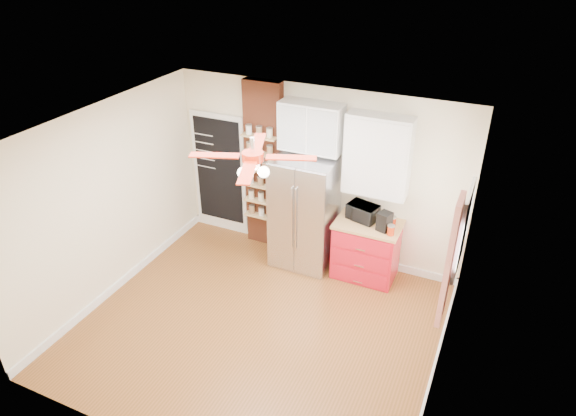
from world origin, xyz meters
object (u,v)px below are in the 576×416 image
at_px(red_cabinet, 366,249).
at_px(pantry_jar_oats, 257,164).
at_px(fridge, 304,212).
at_px(toaster_oven, 363,212).
at_px(ceiling_fan, 253,157).
at_px(canister_left, 391,231).
at_px(coffee_maker, 384,221).

distance_m(red_cabinet, pantry_jar_oats, 2.09).
height_order(fridge, red_cabinet, fridge).
bearing_deg(toaster_oven, ceiling_fan, -100.33).
distance_m(toaster_oven, canister_left, 0.54).
bearing_deg(coffee_maker, red_cabinet, 178.44).
bearing_deg(red_cabinet, ceiling_fan, -118.71).
bearing_deg(ceiling_fan, pantry_jar_oats, 117.07).
xyz_separation_m(fridge, pantry_jar_oats, (-0.87, 0.17, 0.57)).
distance_m(toaster_oven, coffee_maker, 0.40).
height_order(fridge, ceiling_fan, ceiling_fan).
distance_m(fridge, ceiling_fan, 2.25).
height_order(red_cabinet, ceiling_fan, ceiling_fan).
distance_m(fridge, pantry_jar_oats, 1.05).
bearing_deg(ceiling_fan, red_cabinet, 61.29).
bearing_deg(canister_left, coffee_maker, 143.41).
distance_m(canister_left, pantry_jar_oats, 2.27).
distance_m(ceiling_fan, coffee_maker, 2.41).
xyz_separation_m(fridge, toaster_oven, (0.85, 0.12, 0.14)).
bearing_deg(coffee_maker, pantry_jar_oats, -167.58).
relative_size(red_cabinet, coffee_maker, 3.46).
relative_size(ceiling_fan, canister_left, 10.32).
relative_size(red_cabinet, ceiling_fan, 0.67).
xyz_separation_m(fridge, canister_left, (1.33, -0.12, 0.09)).
relative_size(fridge, toaster_oven, 4.11).
xyz_separation_m(coffee_maker, canister_left, (0.12, -0.09, -0.07)).
xyz_separation_m(ceiling_fan, canister_left, (1.28, 1.51, -1.46)).
relative_size(red_cabinet, toaster_oven, 2.21).
bearing_deg(ceiling_fan, coffee_maker, 53.82).
xyz_separation_m(red_cabinet, toaster_oven, (-0.12, 0.07, 0.57)).
bearing_deg(pantry_jar_oats, ceiling_fan, -62.93).
bearing_deg(pantry_jar_oats, coffee_maker, -5.55).
height_order(coffee_maker, canister_left, coffee_maker).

